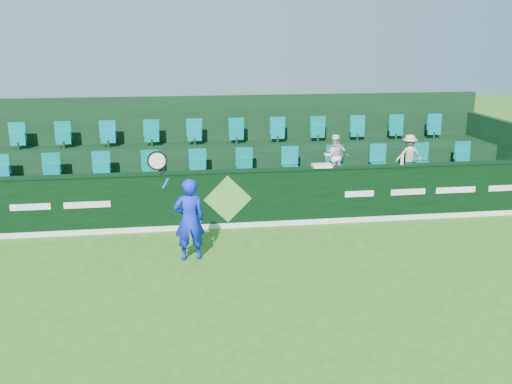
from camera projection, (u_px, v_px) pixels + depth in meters
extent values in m
plane|color=#266B19|center=(251.00, 305.00, 9.41)|extent=(60.00, 60.00, 0.00)
cube|color=black|center=(227.00, 200.00, 13.05)|extent=(16.00, 0.20, 1.30)
cube|color=black|center=(227.00, 171.00, 12.87)|extent=(16.00, 0.24, 0.05)
cube|color=white|center=(228.00, 226.00, 13.11)|extent=(16.00, 0.02, 0.12)
cube|color=#519837|center=(228.00, 199.00, 12.93)|extent=(1.10, 0.02, 1.10)
cube|color=white|center=(30.00, 207.00, 12.34)|extent=(0.85, 0.01, 0.14)
cube|color=white|center=(87.00, 205.00, 12.51)|extent=(1.00, 0.01, 0.14)
cube|color=white|center=(359.00, 194.00, 13.36)|extent=(0.70, 0.01, 0.14)
cube|color=white|center=(408.00, 192.00, 13.52)|extent=(0.85, 0.01, 0.14)
cube|color=white|center=(456.00, 190.00, 13.68)|extent=(1.00, 0.01, 0.14)
cube|color=white|center=(502.00, 188.00, 13.85)|extent=(0.70, 0.01, 0.14)
cube|color=black|center=(223.00, 197.00, 14.17)|extent=(16.00, 2.00, 0.80)
cube|color=black|center=(217.00, 170.00, 15.91)|extent=(16.00, 1.80, 1.30)
cube|color=black|center=(214.00, 140.00, 16.69)|extent=(16.00, 0.20, 2.60)
cube|color=black|center=(501.00, 157.00, 15.95)|extent=(0.20, 4.00, 2.00)
cube|color=#01706F|center=(222.00, 166.00, 14.36)|extent=(13.50, 0.50, 0.60)
cube|color=#01706F|center=(216.00, 134.00, 15.94)|extent=(13.50, 0.50, 0.60)
imported|color=#0D24EA|center=(189.00, 220.00, 11.12)|extent=(0.64, 0.46, 1.65)
cylinder|color=#143FBF|center=(166.00, 183.00, 10.76)|extent=(0.15, 0.04, 0.21)
cylinder|color=black|center=(162.00, 173.00, 10.70)|extent=(0.13, 0.03, 0.19)
torus|color=black|center=(157.00, 161.00, 10.62)|extent=(0.51, 0.04, 0.51)
cylinder|color=silver|center=(157.00, 161.00, 10.62)|extent=(0.42, 0.01, 0.42)
imported|color=white|center=(334.00, 156.00, 14.31)|extent=(0.55, 0.44, 1.10)
imported|color=silver|center=(337.00, 157.00, 14.33)|extent=(0.65, 0.34, 1.05)
imported|color=tan|center=(409.00, 155.00, 14.59)|extent=(0.69, 0.41, 1.05)
cube|color=silver|center=(322.00, 166.00, 13.16)|extent=(0.44, 0.29, 0.07)
cylinder|color=silver|center=(402.00, 159.00, 13.40)|extent=(0.07, 0.07, 0.24)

